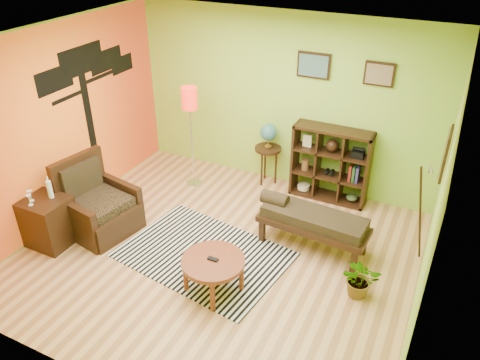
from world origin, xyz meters
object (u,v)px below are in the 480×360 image
at_px(bench, 311,220).
at_px(potted_plant, 360,282).
at_px(armchair, 98,209).
at_px(coffee_table, 213,264).
at_px(globe_table, 268,139).
at_px(floor_lamp, 190,107).
at_px(cube_shelf, 331,165).
at_px(side_cabinet, 49,221).

xyz_separation_m(bench, potted_plant, (0.84, -0.63, -0.25)).
bearing_deg(armchair, coffee_table, -10.90).
bearing_deg(potted_plant, armchair, -175.66).
distance_m(coffee_table, armchair, 2.14).
xyz_separation_m(globe_table, bench, (1.20, -1.36, -0.37)).
relative_size(floor_lamp, cube_shelf, 1.41).
bearing_deg(coffee_table, potted_plant, 23.12).
relative_size(globe_table, bench, 0.69).
xyz_separation_m(side_cabinet, floor_lamp, (0.95, 2.24, 1.02)).
height_order(side_cabinet, globe_table, globe_table).
bearing_deg(globe_table, side_cabinet, -125.83).
distance_m(floor_lamp, cube_shelf, 2.37).
distance_m(globe_table, cube_shelf, 1.09).
relative_size(bench, potted_plant, 3.11).
xyz_separation_m(floor_lamp, bench, (2.29, -0.77, -0.93)).
height_order(armchair, cube_shelf, cube_shelf).
bearing_deg(potted_plant, cube_shelf, 116.20).
distance_m(bench, potted_plant, 1.08).
height_order(coffee_table, floor_lamp, floor_lamp).
relative_size(coffee_table, potted_plant, 1.53).
bearing_deg(floor_lamp, globe_table, 28.25).
height_order(floor_lamp, potted_plant, floor_lamp).
bearing_deg(coffee_table, cube_shelf, 76.48).
xyz_separation_m(armchair, bench, (2.86, 0.92, 0.11)).
bearing_deg(side_cabinet, potted_plant, 11.61).
xyz_separation_m(globe_table, cube_shelf, (1.07, -0.02, -0.21)).
height_order(coffee_table, cube_shelf, cube_shelf).
bearing_deg(side_cabinet, bench, 24.45).
height_order(armchair, potted_plant, armchair).
bearing_deg(potted_plant, floor_lamp, 155.86).
bearing_deg(floor_lamp, cube_shelf, 14.67).
distance_m(floor_lamp, bench, 2.59).
xyz_separation_m(coffee_table, armchair, (-2.10, 0.40, -0.08)).
height_order(cube_shelf, bench, cube_shelf).
height_order(coffee_table, armchair, armchair).
relative_size(coffee_table, cube_shelf, 0.63).
relative_size(floor_lamp, globe_table, 1.59).
relative_size(coffee_table, bench, 0.49).
height_order(globe_table, cube_shelf, cube_shelf).
relative_size(cube_shelf, bench, 0.78).
distance_m(coffee_table, globe_table, 2.74).
relative_size(armchair, floor_lamp, 0.63).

